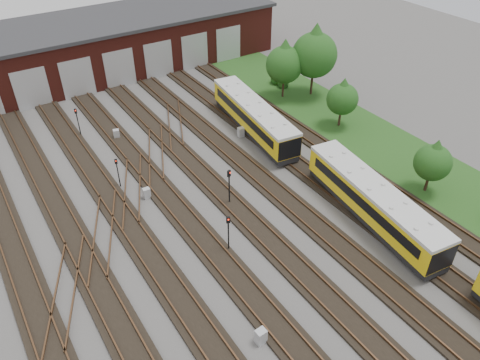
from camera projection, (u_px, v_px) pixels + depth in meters
ground at (269, 276)px, 31.76m from camera, size 120.00×120.00×0.00m
track_network at (262, 270)px, 32.02m from camera, size 30.40×70.00×0.33m
maintenance_shed at (77, 50)px, 56.87m from camera, size 51.00×12.50×6.35m
grass_verge at (364, 134)px, 46.87m from camera, size 8.00×55.00×0.05m
metro_train at (373, 202)px, 35.38m from camera, size 4.17×46.02×2.86m
signal_mast_0 at (117, 169)px, 38.91m from camera, size 0.24×0.22×2.75m
signal_mast_1 at (229, 182)px, 36.85m from camera, size 0.33×0.32×3.24m
signal_mast_2 at (77, 119)px, 45.59m from camera, size 0.26×0.25×2.98m
signal_mast_3 at (228, 229)px, 32.57m from camera, size 0.30×0.28×3.12m
relay_cabinet_1 at (147, 193)px, 38.40m from camera, size 0.58×0.49×0.93m
relay_cabinet_2 at (261, 336)px, 27.29m from camera, size 0.66×0.56×1.04m
relay_cabinet_3 at (117, 134)px, 46.03m from camera, size 0.69×0.63×0.96m
relay_cabinet_4 at (241, 132)px, 46.32m from camera, size 0.62×0.53×0.98m
tree_0 at (285, 60)px, 51.16m from camera, size 4.11×4.11×6.81m
tree_1 at (343, 96)px, 46.38m from camera, size 3.18×3.18×5.27m
tree_2 at (315, 50)px, 51.12m from camera, size 5.01×5.01×8.30m
tree_3 at (434, 159)px, 37.54m from camera, size 3.02×3.02×5.01m
bush_1 at (283, 82)px, 55.40m from camera, size 1.31×1.31×1.31m
bush_2 at (277, 77)px, 56.19m from camera, size 1.64×1.64×1.64m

